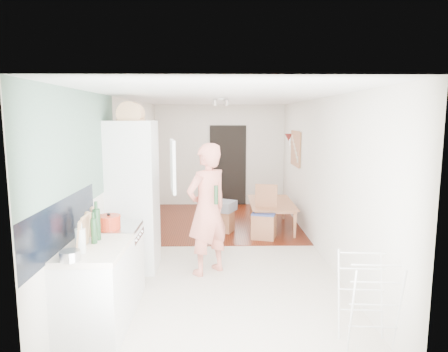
{
  "coord_description": "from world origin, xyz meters",
  "views": [
    {
      "loc": [
        -0.06,
        -6.41,
        2.2
      ],
      "look_at": [
        0.05,
        0.2,
        1.22
      ],
      "focal_mm": 32.0,
      "sensor_mm": 36.0,
      "label": 1
    }
  ],
  "objects_px": {
    "person": "(207,198)",
    "dining_table": "(273,217)",
    "drying_rack": "(368,301)",
    "dining_chair": "(264,212)",
    "stool": "(224,221)"
  },
  "relations": [
    {
      "from": "person",
      "to": "dining_table",
      "type": "height_order",
      "value": "person"
    },
    {
      "from": "drying_rack",
      "to": "dining_chair",
      "type": "bearing_deg",
      "value": 104.45
    },
    {
      "from": "dining_table",
      "to": "stool",
      "type": "height_order",
      "value": "dining_table"
    },
    {
      "from": "stool",
      "to": "drying_rack",
      "type": "bearing_deg",
      "value": -71.31
    },
    {
      "from": "dining_table",
      "to": "stool",
      "type": "relative_size",
      "value": 3.12
    },
    {
      "from": "dining_table",
      "to": "stool",
      "type": "bearing_deg",
      "value": 105.04
    },
    {
      "from": "dining_chair",
      "to": "drying_rack",
      "type": "xyz_separation_m",
      "value": [
        0.59,
        -3.46,
        -0.04
      ]
    },
    {
      "from": "person",
      "to": "dining_table",
      "type": "xyz_separation_m",
      "value": [
        1.24,
        2.27,
        -0.86
      ]
    },
    {
      "from": "person",
      "to": "stool",
      "type": "height_order",
      "value": "person"
    },
    {
      "from": "dining_chair",
      "to": "drying_rack",
      "type": "height_order",
      "value": "dining_chair"
    },
    {
      "from": "dining_table",
      "to": "dining_chair",
      "type": "relative_size",
      "value": 1.33
    },
    {
      "from": "dining_table",
      "to": "person",
      "type": "bearing_deg",
      "value": 152.2
    },
    {
      "from": "dining_table",
      "to": "dining_chair",
      "type": "height_order",
      "value": "dining_chair"
    },
    {
      "from": "person",
      "to": "stool",
      "type": "bearing_deg",
      "value": -137.92
    },
    {
      "from": "person",
      "to": "dining_chair",
      "type": "bearing_deg",
      "value": -161.9
    }
  ]
}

